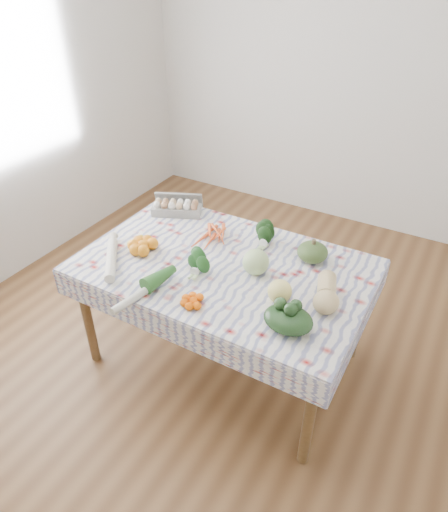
% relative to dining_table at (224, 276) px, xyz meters
% --- Properties ---
extents(ground, '(4.50, 4.50, 0.00)m').
position_rel_dining_table_xyz_m(ground, '(0.00, 0.00, -0.68)').
color(ground, brown).
rests_on(ground, ground).
extents(wall_back, '(4.00, 0.04, 2.80)m').
position_rel_dining_table_xyz_m(wall_back, '(0.00, 2.25, 0.72)').
color(wall_back, silver).
rests_on(wall_back, ground).
extents(dining_table, '(1.60, 1.00, 0.75)m').
position_rel_dining_table_xyz_m(dining_table, '(0.00, 0.00, 0.00)').
color(dining_table, brown).
rests_on(dining_table, ground).
extents(tablecloth, '(1.66, 1.06, 0.01)m').
position_rel_dining_table_xyz_m(tablecloth, '(0.00, 0.00, 0.08)').
color(tablecloth, silver).
rests_on(tablecloth, dining_table).
extents(egg_carton, '(0.36, 0.26, 0.09)m').
position_rel_dining_table_xyz_m(egg_carton, '(-0.58, 0.36, 0.13)').
color(egg_carton, gray).
rests_on(egg_carton, tablecloth).
extents(carrot_bunch, '(0.27, 0.27, 0.04)m').
position_rel_dining_table_xyz_m(carrot_bunch, '(-0.21, 0.19, 0.10)').
color(carrot_bunch, orange).
rests_on(carrot_bunch, tablecloth).
extents(kale_bunch, '(0.15, 0.13, 0.13)m').
position_rel_dining_table_xyz_m(kale_bunch, '(0.12, 0.31, 0.15)').
color(kale_bunch, '#143310').
rests_on(kale_bunch, tablecloth).
extents(kabocha_squash, '(0.22, 0.22, 0.12)m').
position_rel_dining_table_xyz_m(kabocha_squash, '(0.43, 0.29, 0.14)').
color(kabocha_squash, '#3C5627').
rests_on(kabocha_squash, tablecloth).
extents(cabbage, '(0.17, 0.17, 0.15)m').
position_rel_dining_table_xyz_m(cabbage, '(0.20, 0.01, 0.16)').
color(cabbage, '#B1D586').
rests_on(cabbage, tablecloth).
extents(butternut_squash, '(0.21, 0.31, 0.13)m').
position_rel_dining_table_xyz_m(butternut_squash, '(0.62, -0.03, 0.15)').
color(butternut_squash, tan).
rests_on(butternut_squash, tablecloth).
extents(orange_cluster, '(0.24, 0.24, 0.08)m').
position_rel_dining_table_xyz_m(orange_cluster, '(-0.49, -0.12, 0.12)').
color(orange_cluster, orange).
rests_on(orange_cluster, tablecloth).
extents(broccoli, '(0.15, 0.15, 0.09)m').
position_rel_dining_table_xyz_m(broccoli, '(-0.09, -0.14, 0.13)').
color(broccoli, '#1B521C').
rests_on(broccoli, tablecloth).
extents(mandarin_cluster, '(0.20, 0.20, 0.05)m').
position_rel_dining_table_xyz_m(mandarin_cluster, '(0.04, -0.39, 0.11)').
color(mandarin_cluster, '#FF6304').
rests_on(mandarin_cluster, tablecloth).
extents(grapefruit, '(0.16, 0.16, 0.13)m').
position_rel_dining_table_xyz_m(grapefruit, '(0.41, -0.14, 0.15)').
color(grapefruit, '#E4D56D').
rests_on(grapefruit, tablecloth).
extents(spinach_bag, '(0.25, 0.20, 0.11)m').
position_rel_dining_table_xyz_m(spinach_bag, '(0.53, -0.31, 0.14)').
color(spinach_bag, black).
rests_on(spinach_bag, tablecloth).
extents(daikon, '(0.30, 0.36, 0.06)m').
position_rel_dining_table_xyz_m(daikon, '(-0.57, -0.32, 0.11)').
color(daikon, silver).
rests_on(daikon, tablecloth).
extents(leek, '(0.12, 0.43, 0.05)m').
position_rel_dining_table_xyz_m(leek, '(-0.23, -0.45, 0.11)').
color(leek, beige).
rests_on(leek, tablecloth).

